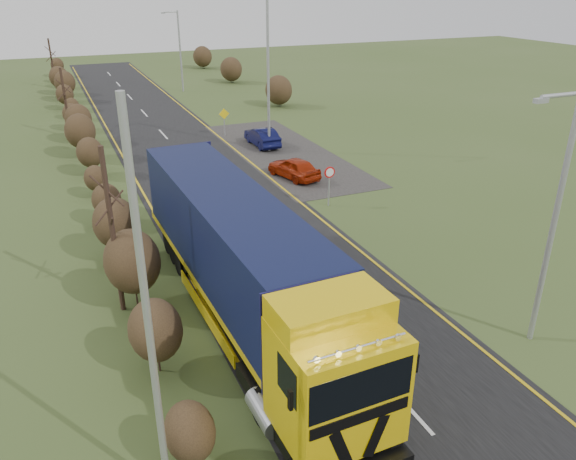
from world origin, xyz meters
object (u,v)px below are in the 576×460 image
at_px(car_red_hatchback, 294,168).
at_px(car_blue_sedan, 262,137).
at_px(speed_sign, 329,179).
at_px(streetlight_near, 554,214).
at_px(lorry, 242,258).

xyz_separation_m(car_red_hatchback, car_blue_sedan, (0.79, 7.31, 0.02)).
height_order(car_red_hatchback, car_blue_sedan, car_blue_sedan).
relative_size(car_red_hatchback, speed_sign, 1.73).
distance_m(car_red_hatchback, speed_sign, 4.85).
bearing_deg(speed_sign, streetlight_near, -87.25).
xyz_separation_m(car_red_hatchback, streetlight_near, (0.50, -17.97, 3.85)).
distance_m(car_red_hatchback, car_blue_sedan, 7.35).
distance_m(streetlight_near, speed_sign, 13.54).
xyz_separation_m(lorry, car_red_hatchback, (7.82, 13.42, -1.91)).
relative_size(car_red_hatchback, streetlight_near, 0.45).
distance_m(lorry, car_blue_sedan, 22.53).
relative_size(lorry, speed_sign, 7.54).
relative_size(streetlight_near, speed_sign, 3.83).
distance_m(car_red_hatchback, streetlight_near, 18.38).
height_order(lorry, car_red_hatchback, lorry).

